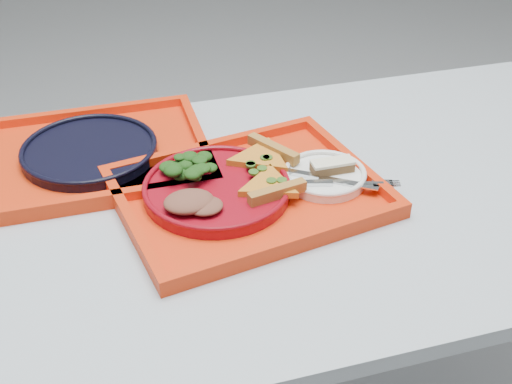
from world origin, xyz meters
TOP-DOWN VIEW (x-y plane):
  - table at (0.00, 0.00)m, footprint 1.60×0.80m
  - tray_main at (-0.01, 0.00)m, footprint 0.50×0.42m
  - tray_far at (-0.27, 0.21)m, footprint 0.45×0.35m
  - dinner_plate at (-0.07, 0.01)m, footprint 0.26×0.26m
  - side_plate at (0.13, 0.00)m, footprint 0.15×0.15m
  - navy_plate at (-0.27, 0.21)m, footprint 0.26×0.26m
  - pizza_slice_a at (0.02, -0.02)m, footprint 0.13×0.14m
  - pizza_slice_b at (0.03, 0.07)m, footprint 0.17×0.17m
  - salad_heap at (-0.11, 0.06)m, footprint 0.08×0.08m
  - meat_portion at (-0.12, -0.04)m, footprint 0.09×0.07m
  - dessert_bar at (0.15, 0.01)m, footprint 0.08×0.03m
  - knife at (0.13, -0.02)m, footprint 0.16×0.12m
  - fork at (0.15, -0.04)m, footprint 0.18×0.07m

SIDE VIEW (x-z plane):
  - table at x=0.00m, z-range 0.30..1.05m
  - tray_main at x=-0.01m, z-range 0.75..0.76m
  - tray_far at x=-0.27m, z-range 0.75..0.76m
  - side_plate at x=0.13m, z-range 0.76..0.78m
  - navy_plate at x=-0.27m, z-range 0.76..0.78m
  - dinner_plate at x=-0.07m, z-range 0.76..0.78m
  - knife at x=0.13m, z-range 0.78..0.78m
  - fork at x=0.15m, z-range 0.78..0.78m
  - dessert_bar at x=0.15m, z-range 0.78..0.80m
  - pizza_slice_a at x=0.02m, z-range 0.78..0.80m
  - pizza_slice_b at x=0.03m, z-range 0.78..0.80m
  - meat_portion at x=-0.12m, z-range 0.78..0.81m
  - salad_heap at x=-0.11m, z-range 0.78..0.82m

